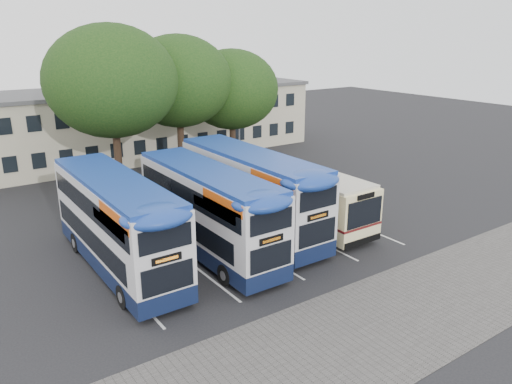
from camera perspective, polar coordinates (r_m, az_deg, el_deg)
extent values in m
plane|color=black|center=(26.09, 11.21, -7.23)|extent=(120.00, 120.00, 0.00)
cube|color=#595654|center=(21.88, 17.04, -12.89)|extent=(40.00, 6.00, 0.01)
cube|color=silver|center=(24.68, -15.83, -9.09)|extent=(0.12, 11.00, 0.01)
cube|color=silver|center=(25.84, -8.47, -7.32)|extent=(0.12, 11.00, 0.01)
cube|color=silver|center=(27.40, -1.89, -5.61)|extent=(0.12, 11.00, 0.01)
cube|color=silver|center=(29.30, 3.87, -4.05)|extent=(0.12, 11.00, 0.01)
cube|color=silver|center=(31.47, 8.87, -2.66)|extent=(0.12, 11.00, 0.01)
cube|color=beige|center=(47.17, -12.84, 7.73)|extent=(32.00, 8.00, 6.00)
cube|color=#4C4C4F|center=(46.76, -13.10, 11.41)|extent=(32.40, 8.40, 0.30)
cube|color=black|center=(43.78, -10.70, 5.37)|extent=(30.00, 0.06, 1.20)
cube|color=black|center=(43.28, -10.91, 8.99)|extent=(30.00, 0.06, 1.20)
cylinder|color=gray|center=(43.51, -1.96, 9.34)|extent=(0.14, 0.14, 9.00)
cube|color=gray|center=(43.08, -2.02, 15.27)|extent=(0.12, 0.80, 0.12)
cube|color=gray|center=(42.75, -1.72, 15.19)|extent=(0.25, 0.50, 0.12)
cylinder|color=black|center=(35.11, -15.49, 3.98)|extent=(0.50, 0.50, 5.78)
ellipsoid|color=black|center=(34.32, -16.18, 12.07)|extent=(8.60, 8.60, 7.31)
cylinder|color=black|center=(38.71, -8.55, 5.45)|extent=(0.50, 0.50, 5.49)
ellipsoid|color=black|center=(38.00, -8.88, 12.41)|extent=(7.93, 7.93, 6.74)
cylinder|color=black|center=(41.71, -2.69, 6.02)|extent=(0.50, 0.50, 4.78)
ellipsoid|color=black|center=(41.07, -2.78, 11.64)|extent=(7.53, 7.53, 6.40)
cube|color=#0F1938|center=(24.92, -15.29, -6.94)|extent=(2.58, 10.85, 0.83)
cube|color=silver|center=(24.17, -15.67, -2.59)|extent=(2.58, 10.85, 3.20)
cube|color=navy|center=(23.66, -16.00, 1.17)|extent=(2.53, 10.64, 0.31)
cube|color=black|center=(24.75, -15.75, -4.29)|extent=(2.62, 9.61, 1.03)
cube|color=black|center=(23.94, -15.82, -0.97)|extent=(2.62, 10.23, 0.93)
cube|color=#DD5612|center=(21.06, -9.34, -1.44)|extent=(0.02, 3.31, 0.57)
cube|color=black|center=(19.49, -10.16, -7.55)|extent=(1.24, 0.06, 0.31)
cylinder|color=black|center=(27.50, -19.82, -5.47)|extent=(0.31, 1.03, 1.03)
cylinder|color=black|center=(28.10, -15.24, -4.52)|extent=(0.31, 1.03, 1.03)
cylinder|color=black|center=(21.65, -14.87, -11.48)|extent=(0.31, 1.03, 1.03)
cylinder|color=black|center=(22.40, -9.20, -10.02)|extent=(0.31, 1.03, 1.03)
cube|color=#0F1938|center=(25.89, -5.38, -5.43)|extent=(2.54, 10.67, 0.81)
cube|color=silver|center=(25.18, -5.51, -1.28)|extent=(2.54, 10.67, 3.15)
cube|color=navy|center=(24.70, -5.62, 2.29)|extent=(2.49, 10.45, 0.30)
cube|color=black|center=(25.72, -5.79, -2.92)|extent=(2.58, 9.45, 1.02)
cube|color=black|center=(24.96, -5.56, 0.26)|extent=(2.58, 10.06, 0.91)
cube|color=#DD5612|center=(22.63, 1.61, -0.02)|extent=(0.02, 3.25, 0.56)
cube|color=black|center=(21.00, 1.77, -5.48)|extent=(1.22, 0.06, 0.30)
cylinder|color=black|center=(28.07, -10.56, -4.22)|extent=(0.30, 1.02, 1.02)
cylinder|color=black|center=(29.00, -6.43, -3.29)|extent=(0.30, 1.02, 1.02)
cylinder|color=black|center=(22.71, -3.47, -9.43)|extent=(0.30, 1.02, 1.02)
cylinder|color=black|center=(23.85, 1.28, -8.01)|extent=(0.30, 1.02, 1.02)
cube|color=#0F1938|center=(28.29, -0.58, -3.22)|extent=(2.64, 11.10, 0.85)
cube|color=silver|center=(27.62, -0.59, 0.78)|extent=(2.64, 11.10, 3.28)
cube|color=navy|center=(27.17, -0.60, 4.19)|extent=(2.59, 10.88, 0.32)
cube|color=black|center=(28.15, -0.95, -0.82)|extent=(2.68, 9.84, 1.06)
cube|color=black|center=(27.41, -0.60, 2.26)|extent=(2.68, 10.47, 0.95)
cube|color=#DD5612|center=(25.27, 6.58, 2.16)|extent=(0.02, 3.38, 0.58)
cube|color=black|center=(23.49, 7.11, -2.74)|extent=(1.27, 0.06, 0.32)
cylinder|color=black|center=(30.37, -5.88, -2.25)|extent=(0.32, 1.06, 1.06)
cylinder|color=black|center=(31.51, -2.09, -1.40)|extent=(0.32, 1.06, 1.06)
cylinder|color=black|center=(24.99, 1.89, -6.69)|extent=(0.32, 1.06, 1.06)
cylinder|color=black|center=(26.38, 6.08, -5.43)|extent=(0.32, 1.06, 1.06)
cube|color=red|center=(29.20, 0.12, 3.23)|extent=(0.02, 4.23, 0.90)
cube|color=#FAE8A6|center=(30.00, 4.68, -0.06)|extent=(2.72, 10.90, 2.78)
cube|color=beige|center=(29.59, 4.75, 2.60)|extent=(2.62, 10.46, 0.22)
cube|color=black|center=(30.26, 4.05, 1.03)|extent=(2.76, 8.72, 0.98)
cube|color=#551112|center=(30.14, 4.66, -0.90)|extent=(2.75, 10.92, 0.13)
cube|color=black|center=(26.14, 12.32, -2.34)|extent=(2.40, 0.06, 1.42)
cylinder|color=black|center=(27.02, 7.58, -4.87)|extent=(0.33, 1.09, 1.09)
cylinder|color=black|center=(28.64, 11.25, -3.73)|extent=(0.33, 1.09, 1.09)
cylinder|color=black|center=(32.15, -0.77, -0.97)|extent=(0.33, 1.09, 1.09)
cylinder|color=black|center=(33.52, 2.72, -0.19)|extent=(0.33, 1.09, 1.09)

